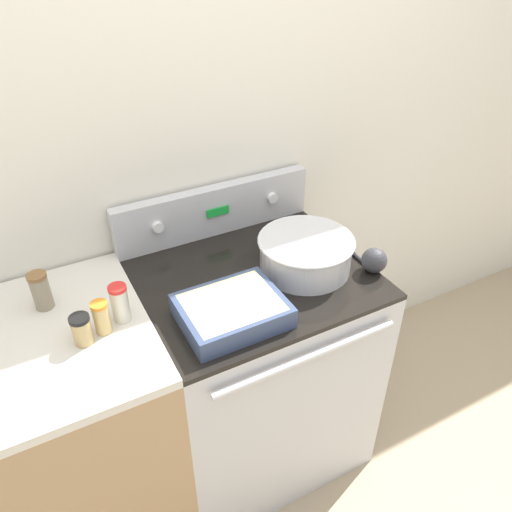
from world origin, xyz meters
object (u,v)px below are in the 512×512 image
Objects in this scene: spice_jar_red_cap at (120,303)px; spice_jar_black_cap at (82,330)px; ladle at (372,260)px; spice_jar_brown_cap at (41,291)px; casserole_dish at (232,310)px; mixing_bowl at (305,252)px; spice_jar_orange_cap at (101,317)px.

spice_jar_red_cap is 0.13m from spice_jar_black_cap.
spice_jar_brown_cap is (-1.05, 0.32, 0.03)m from ladle.
spice_jar_black_cap is (-0.43, 0.10, 0.02)m from casserole_dish.
casserole_dish is 2.51× the size of spice_jar_red_cap.
spice_jar_brown_cap reaches higher than mixing_bowl.
ladle is at bearing -9.62° from spice_jar_red_cap.
spice_jar_red_cap is 0.99× the size of spice_jar_brown_cap.
casserole_dish is (-0.34, -0.12, -0.03)m from mixing_bowl.
ladle is 0.86m from spice_jar_red_cap.
spice_jar_orange_cap is 1.13× the size of spice_jar_black_cap.
ladle is 3.19× the size of spice_jar_black_cap.
spice_jar_black_cap is at bearing -178.46° from mixing_bowl.
spice_jar_red_cap reaches higher than spice_jar_orange_cap.
spice_jar_brown_cap is (-0.07, 0.22, 0.02)m from spice_jar_black_cap.
casserole_dish is at bearing -18.29° from spice_jar_orange_cap.
spice_jar_brown_cap is (-0.14, 0.20, 0.01)m from spice_jar_orange_cap.
spice_jar_brown_cap reaches higher than spice_jar_orange_cap.
spice_jar_red_cap reaches higher than ladle.
spice_jar_orange_cap is at bearing 172.73° from ladle.
spice_jar_black_cap is at bearing -163.54° from spice_jar_orange_cap.
casserole_dish is 0.55m from ladle.
spice_jar_black_cap is at bearing 166.52° from casserole_dish.
ladle reaches higher than casserole_dish.
spice_jar_orange_cap is at bearing -156.60° from spice_jar_red_cap.
spice_jar_black_cap reaches higher than casserole_dish.
spice_jar_red_cap is (-0.85, 0.14, 0.03)m from ladle.
spice_jar_black_cap is at bearing -71.09° from spice_jar_brown_cap.
spice_jar_brown_cap is at bearing 124.32° from spice_jar_orange_cap.
spice_jar_red_cap is 1.33× the size of spice_jar_black_cap.
spice_jar_black_cap is at bearing 174.25° from ladle.
ladle is at bearing -7.27° from spice_jar_orange_cap.
spice_jar_red_cap reaches higher than mixing_bowl.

